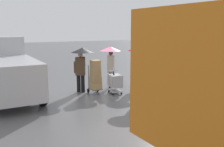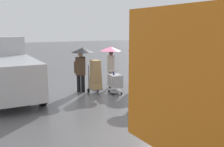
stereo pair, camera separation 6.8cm
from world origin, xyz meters
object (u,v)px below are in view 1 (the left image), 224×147
Objects in this scene: pedestrian_pink_side at (146,62)px; pedestrian_white_side at (138,57)px; cargo_van_parked_right at (8,71)px; pedestrian_far_side at (81,59)px; shopping_cart_vendor at (115,81)px; hand_dolly_boxes at (95,76)px; pedestrian_black_side at (111,57)px.

pedestrian_pink_side and pedestrian_white_side have the same top height.
pedestrian_white_side is (-6.00, 1.15, 0.41)m from cargo_van_parked_right.
cargo_van_parked_right is 6.12m from pedestrian_white_side.
pedestrian_far_side is at bearing -48.47° from pedestrian_pink_side.
pedestrian_far_side is (1.26, -0.97, 1.02)m from shopping_cart_vendor.
hand_dolly_boxes is at bearing 0.25° from pedestrian_white_side.
shopping_cart_vendor is 1.83m from pedestrian_pink_side.
cargo_van_parked_right reaches higher than pedestrian_far_side.
pedestrian_pink_side and pedestrian_black_side have the same top height.
pedestrian_far_side is at bearing 169.18° from cargo_van_parked_right.
pedestrian_black_side is at bearing -107.72° from shopping_cart_vendor.
pedestrian_pink_side is 2.42m from pedestrian_black_side.
pedestrian_black_side is (-4.77, 0.51, 0.41)m from cargo_van_parked_right.
shopping_cart_vendor is 0.49× the size of pedestrian_black_side.
pedestrian_white_side is 1.00× the size of pedestrian_far_side.
pedestrian_far_side is at bearing 3.53° from pedestrian_black_side.
hand_dolly_boxes is 0.73× the size of pedestrian_far_side.
hand_dolly_boxes is 2.50m from pedestrian_white_side.
hand_dolly_boxes is 0.73× the size of pedestrian_black_side.
shopping_cart_vendor is 0.94m from hand_dolly_boxes.
pedestrian_black_side is at bearing 173.94° from cargo_van_parked_right.
hand_dolly_boxes is 2.46m from pedestrian_pink_side.
pedestrian_pink_side is at bearing 64.93° from pedestrian_white_side.
hand_dolly_boxes is at bearing 162.18° from cargo_van_parked_right.
cargo_van_parked_right is 5.12× the size of shopping_cart_vendor.
pedestrian_black_side is 1.61m from pedestrian_far_side.
pedestrian_black_side is at bearing -150.36° from hand_dolly_boxes.
pedestrian_far_side is at bearing -37.51° from shopping_cart_vendor.
pedestrian_pink_side is (-5.19, 2.89, 0.41)m from cargo_van_parked_right.
pedestrian_pink_side and pedestrian_far_side have the same top height.
shopping_cart_vendor is 1.92m from pedestrian_white_side.
pedestrian_white_side is 2.89m from pedestrian_far_side.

